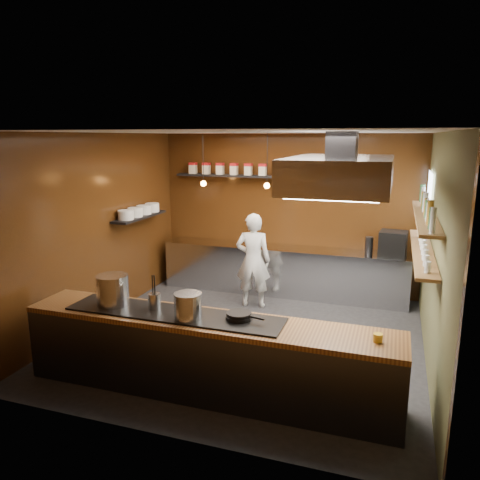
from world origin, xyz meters
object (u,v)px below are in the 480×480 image
at_px(chef, 253,260).
at_px(extractor_hood, 341,173).
at_px(espresso_machine, 393,244).
at_px(stockpot_large, 113,290).
at_px(stockpot_small, 188,306).

bearing_deg(chef, extractor_hood, 124.30).
relative_size(extractor_hood, espresso_machine, 4.48).
height_order(stockpot_large, espresso_machine, espresso_machine).
distance_m(extractor_hood, espresso_machine, 2.94).
xyz_separation_m(extractor_hood, stockpot_small, (-1.47, -1.30, -1.42)).
height_order(stockpot_large, stockpot_small, stockpot_large).
bearing_deg(espresso_machine, stockpot_large, -125.10).
bearing_deg(extractor_hood, chef, 133.31).
height_order(espresso_machine, chef, chef).
bearing_deg(chef, espresso_machine, -170.13).
height_order(extractor_hood, chef, extractor_hood).
height_order(extractor_hood, espresso_machine, extractor_hood).
relative_size(extractor_hood, stockpot_small, 6.39).
bearing_deg(espresso_machine, chef, -155.60).
relative_size(espresso_machine, chef, 0.27).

